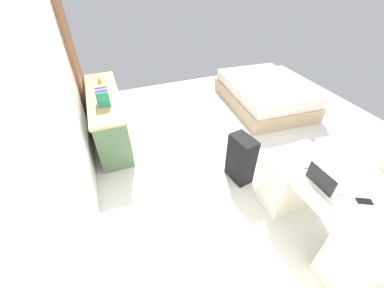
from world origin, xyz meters
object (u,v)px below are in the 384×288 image
Objects in this scene: figurine_small at (99,80)px; cell_phone_near_laptop at (364,201)px; bed at (265,94)px; credenza at (108,117)px; computer_mouse at (306,166)px; desk at (322,212)px; laptop at (324,182)px; suitcase_black at (241,159)px.

cell_phone_near_laptop is at bearing -148.78° from figurine_small.
cell_phone_near_laptop reaches higher than bed.
cell_phone_near_laptop is at bearing 160.63° from bed.
computer_mouse is at bearing -141.51° from credenza.
figurine_small is at bearing 31.01° from desk.
desk is at bearing -148.99° from figurine_small.
cell_phone_near_laptop is (-0.55, -0.17, -0.01)m from computer_mouse.
credenza is at bearing 90.65° from bed.
computer_mouse is at bearing -146.45° from figurine_small.
computer_mouse is 0.57m from cell_phone_near_laptop.
computer_mouse reaches higher than desk.
credenza is 3.04m from bed.
laptop is 0.36m from cell_phone_near_laptop.
laptop is (0.09, 0.07, 0.40)m from desk.
credenza is at bearing 35.19° from desk.
cell_phone_near_laptop is (-2.86, -2.02, 0.34)m from credenza.
suitcase_black is 0.87m from computer_mouse.
desk is 2.94m from bed.
bed is 18.13× the size of figurine_small.
laptop is at bearing -173.93° from suitcase_black.
suitcase_black is 1.40m from cell_phone_near_laptop.
cell_phone_near_laptop is at bearing -163.64° from computer_mouse.
computer_mouse is 0.74× the size of cell_phone_near_laptop.
bed is 14.66× the size of cell_phone_near_laptop.
credenza is at bearing -179.81° from figurine_small.
laptop reaches higher than credenza.
figurine_small is at bearing 58.85° from cell_phone_near_laptop.
bed is 2.68m from computer_mouse.
desk is at bearing -171.58° from suitcase_black.
credenza is at bearing 62.76° from cell_phone_near_laptop.
credenza is 18.00× the size of computer_mouse.
cell_phone_near_laptop is at bearing -145.61° from desk.
desk is 0.81× the size of credenza.
laptop is at bearing 154.83° from bed.
computer_mouse reaches higher than bed.
bed is at bearing -23.19° from desk.
figurine_small is (0.46, 0.00, 0.45)m from credenza.
credenza is 13.24× the size of cell_phone_near_laptop.
suitcase_black reaches higher than bed.
bed is at bearing -98.05° from figurine_small.
credenza is (2.66, 1.88, 0.01)m from desk.
cell_phone_near_laptop is 3.89m from figurine_small.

